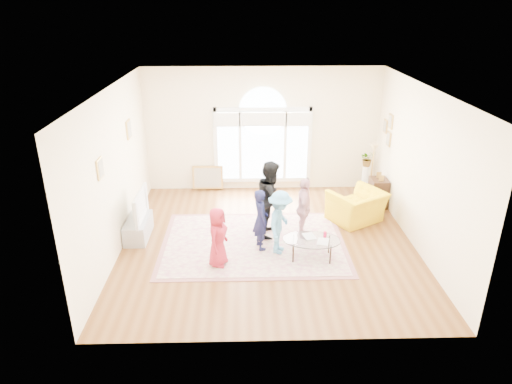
{
  "coord_description": "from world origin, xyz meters",
  "views": [
    {
      "loc": [
        -0.48,
        -8.39,
        4.7
      ],
      "look_at": [
        -0.24,
        0.3,
        1.02
      ],
      "focal_mm": 32.0,
      "sensor_mm": 36.0,
      "label": 1
    }
  ],
  "objects_px": {
    "tv_console": "(138,228)",
    "coffee_table": "(312,240)",
    "television": "(136,206)",
    "area_rug": "(253,243)",
    "armchair": "(357,206)"
  },
  "relations": [
    {
      "from": "coffee_table",
      "to": "armchair",
      "type": "height_order",
      "value": "armchair"
    },
    {
      "from": "tv_console",
      "to": "coffee_table",
      "type": "bearing_deg",
      "value": -15.22
    },
    {
      "from": "area_rug",
      "to": "coffee_table",
      "type": "height_order",
      "value": "coffee_table"
    },
    {
      "from": "television",
      "to": "area_rug",
      "type": "bearing_deg",
      "value": -7.94
    },
    {
      "from": "area_rug",
      "to": "tv_console",
      "type": "relative_size",
      "value": 3.6
    },
    {
      "from": "tv_console",
      "to": "coffee_table",
      "type": "xyz_separation_m",
      "value": [
        3.56,
        -0.97,
        0.19
      ]
    },
    {
      "from": "area_rug",
      "to": "tv_console",
      "type": "xyz_separation_m",
      "value": [
        -2.44,
        0.34,
        0.2
      ]
    },
    {
      "from": "tv_console",
      "to": "coffee_table",
      "type": "distance_m",
      "value": 3.7
    },
    {
      "from": "coffee_table",
      "to": "armchair",
      "type": "bearing_deg",
      "value": 58.27
    },
    {
      "from": "tv_console",
      "to": "area_rug",
      "type": "bearing_deg",
      "value": -7.91
    },
    {
      "from": "tv_console",
      "to": "coffee_table",
      "type": "relative_size",
      "value": 0.85
    },
    {
      "from": "area_rug",
      "to": "armchair",
      "type": "distance_m",
      "value": 2.59
    },
    {
      "from": "television",
      "to": "armchair",
      "type": "distance_m",
      "value": 4.86
    },
    {
      "from": "television",
      "to": "tv_console",
      "type": "bearing_deg",
      "value": 180.0
    },
    {
      "from": "television",
      "to": "coffee_table",
      "type": "relative_size",
      "value": 0.92
    }
  ]
}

